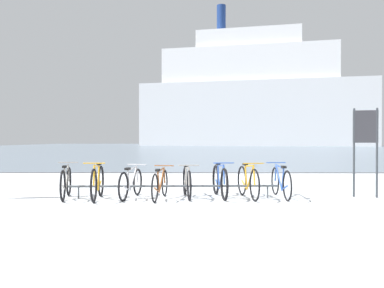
{
  "coord_description": "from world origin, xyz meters",
  "views": [
    {
      "loc": [
        0.97,
        -6.93,
        1.35
      ],
      "look_at": [
        0.89,
        5.51,
        1.2
      ],
      "focal_mm": 39.76,
      "sensor_mm": 36.0,
      "label": 1
    }
  ],
  "objects_px": {
    "bicycle_4": "(187,182)",
    "bicycle_5": "(220,181)",
    "info_sign": "(365,137)",
    "bicycle_6": "(248,182)",
    "bicycle_2": "(131,183)",
    "bicycle_7": "(281,182)",
    "ferry_ship": "(253,98)",
    "bicycle_3": "(160,184)",
    "bicycle_1": "(97,182)",
    "bicycle_0": "(66,182)"
  },
  "relations": [
    {
      "from": "bicycle_4",
      "to": "bicycle_5",
      "type": "xyz_separation_m",
      "value": [
        0.76,
        0.06,
        0.02
      ]
    },
    {
      "from": "bicycle_5",
      "to": "info_sign",
      "type": "height_order",
      "value": "info_sign"
    },
    {
      "from": "bicycle_5",
      "to": "bicycle_4",
      "type": "bearing_deg",
      "value": -175.72
    },
    {
      "from": "bicycle_5",
      "to": "bicycle_6",
      "type": "distance_m",
      "value": 0.65
    },
    {
      "from": "bicycle_2",
      "to": "bicycle_6",
      "type": "height_order",
      "value": "bicycle_6"
    },
    {
      "from": "bicycle_7",
      "to": "ferry_ship",
      "type": "xyz_separation_m",
      "value": [
        10.07,
        78.04,
        9.51
      ]
    },
    {
      "from": "bicycle_3",
      "to": "bicycle_7",
      "type": "bearing_deg",
      "value": 5.01
    },
    {
      "from": "bicycle_1",
      "to": "bicycle_7",
      "type": "relative_size",
      "value": 0.99
    },
    {
      "from": "bicycle_5",
      "to": "bicycle_6",
      "type": "relative_size",
      "value": 1.03
    },
    {
      "from": "bicycle_0",
      "to": "bicycle_1",
      "type": "xyz_separation_m",
      "value": [
        0.75,
        -0.14,
        0.02
      ]
    },
    {
      "from": "bicycle_0",
      "to": "bicycle_5",
      "type": "bearing_deg",
      "value": 3.34
    },
    {
      "from": "bicycle_4",
      "to": "bicycle_1",
      "type": "bearing_deg",
      "value": -171.88
    },
    {
      "from": "bicycle_3",
      "to": "bicycle_5",
      "type": "xyz_separation_m",
      "value": [
        1.36,
        0.29,
        0.04
      ]
    },
    {
      "from": "bicycle_4",
      "to": "bicycle_7",
      "type": "xyz_separation_m",
      "value": [
        2.16,
        0.0,
        0.01
      ]
    },
    {
      "from": "bicycle_1",
      "to": "info_sign",
      "type": "height_order",
      "value": "info_sign"
    },
    {
      "from": "bicycle_1",
      "to": "ferry_ship",
      "type": "distance_m",
      "value": 80.18
    },
    {
      "from": "bicycle_3",
      "to": "bicycle_6",
      "type": "relative_size",
      "value": 0.99
    },
    {
      "from": "bicycle_2",
      "to": "bicycle_5",
      "type": "xyz_separation_m",
      "value": [
        2.04,
        0.12,
        0.03
      ]
    },
    {
      "from": "bicycle_0",
      "to": "bicycle_3",
      "type": "relative_size",
      "value": 0.97
    },
    {
      "from": "bicycle_1",
      "to": "bicycle_2",
      "type": "height_order",
      "value": "bicycle_1"
    },
    {
      "from": "bicycle_3",
      "to": "bicycle_7",
      "type": "height_order",
      "value": "bicycle_7"
    },
    {
      "from": "info_sign",
      "to": "bicycle_7",
      "type": "bearing_deg",
      "value": -176.67
    },
    {
      "from": "bicycle_0",
      "to": "bicycle_6",
      "type": "xyz_separation_m",
      "value": [
        4.13,
        0.08,
        0.01
      ]
    },
    {
      "from": "bicycle_7",
      "to": "bicycle_5",
      "type": "bearing_deg",
      "value": 177.85
    },
    {
      "from": "bicycle_0",
      "to": "bicycle_4",
      "type": "xyz_separation_m",
      "value": [
        2.74,
        0.15,
        -0.01
      ]
    },
    {
      "from": "bicycle_3",
      "to": "ferry_ship",
      "type": "bearing_deg",
      "value": 80.7
    },
    {
      "from": "bicycle_0",
      "to": "bicycle_5",
      "type": "height_order",
      "value": "bicycle_5"
    },
    {
      "from": "bicycle_0",
      "to": "bicycle_7",
      "type": "distance_m",
      "value": 4.9
    },
    {
      "from": "bicycle_1",
      "to": "bicycle_2",
      "type": "distance_m",
      "value": 0.75
    },
    {
      "from": "bicycle_5",
      "to": "bicycle_1",
      "type": "bearing_deg",
      "value": -172.94
    },
    {
      "from": "info_sign",
      "to": "bicycle_2",
      "type": "bearing_deg",
      "value": -178.04
    },
    {
      "from": "bicycle_6",
      "to": "info_sign",
      "type": "xyz_separation_m",
      "value": [
        2.74,
        0.19,
        1.03
      ]
    },
    {
      "from": "bicycle_6",
      "to": "info_sign",
      "type": "relative_size",
      "value": 0.83
    },
    {
      "from": "bicycle_3",
      "to": "ferry_ship",
      "type": "height_order",
      "value": "ferry_ship"
    },
    {
      "from": "bicycle_0",
      "to": "bicycle_3",
      "type": "xyz_separation_m",
      "value": [
        2.14,
        -0.09,
        -0.03
      ]
    },
    {
      "from": "bicycle_4",
      "to": "bicycle_5",
      "type": "bearing_deg",
      "value": 4.28
    },
    {
      "from": "bicycle_6",
      "to": "bicycle_1",
      "type": "bearing_deg",
      "value": -176.34
    },
    {
      "from": "bicycle_5",
      "to": "ferry_ship",
      "type": "distance_m",
      "value": 79.4
    },
    {
      "from": "bicycle_1",
      "to": "bicycle_0",
      "type": "bearing_deg",
      "value": 169.63
    },
    {
      "from": "bicycle_0",
      "to": "bicycle_7",
      "type": "height_order",
      "value": "bicycle_0"
    },
    {
      "from": "bicycle_3",
      "to": "bicycle_6",
      "type": "height_order",
      "value": "bicycle_6"
    },
    {
      "from": "bicycle_3",
      "to": "bicycle_6",
      "type": "distance_m",
      "value": 2.0
    },
    {
      "from": "bicycle_4",
      "to": "bicycle_7",
      "type": "relative_size",
      "value": 0.97
    },
    {
      "from": "bicycle_0",
      "to": "bicycle_3",
      "type": "distance_m",
      "value": 2.14
    },
    {
      "from": "bicycle_5",
      "to": "bicycle_6",
      "type": "xyz_separation_m",
      "value": [
        0.63,
        -0.12,
        0.0
      ]
    },
    {
      "from": "bicycle_2",
      "to": "bicycle_5",
      "type": "relative_size",
      "value": 0.94
    },
    {
      "from": "bicycle_0",
      "to": "ferry_ship",
      "type": "bearing_deg",
      "value": 79.17
    },
    {
      "from": "bicycle_1",
      "to": "bicycle_6",
      "type": "height_order",
      "value": "bicycle_1"
    },
    {
      "from": "bicycle_1",
      "to": "bicycle_2",
      "type": "bearing_deg",
      "value": 17.01
    },
    {
      "from": "bicycle_7",
      "to": "bicycle_0",
      "type": "bearing_deg",
      "value": -178.22
    }
  ]
}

